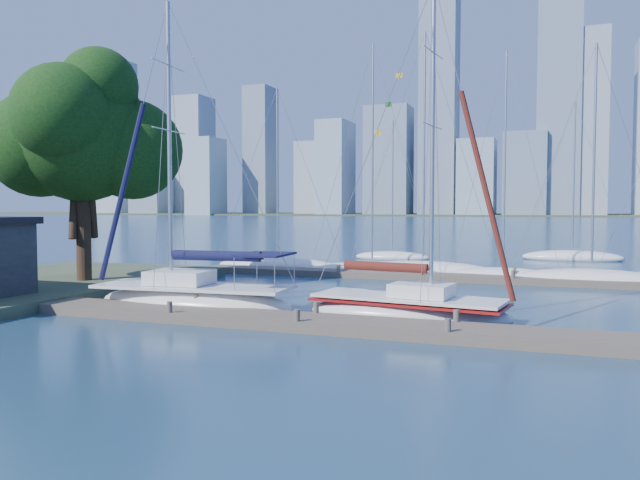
% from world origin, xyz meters
% --- Properties ---
extents(ground, '(700.00, 700.00, 0.00)m').
position_xyz_m(ground, '(0.00, 0.00, 0.00)').
color(ground, navy).
rests_on(ground, ground).
extents(near_dock, '(26.00, 2.00, 0.40)m').
position_xyz_m(near_dock, '(0.00, 0.00, 0.20)').
color(near_dock, brown).
rests_on(near_dock, ground).
extents(far_dock, '(30.00, 1.80, 0.36)m').
position_xyz_m(far_dock, '(2.00, 16.00, 0.18)').
color(far_dock, brown).
rests_on(far_dock, ground).
extents(shore, '(12.00, 22.00, 0.50)m').
position_xyz_m(shore, '(-17.00, 3.00, 0.25)').
color(shore, '#38472D').
rests_on(shore, ground).
extents(far_shore, '(800.00, 100.00, 1.50)m').
position_xyz_m(far_shore, '(0.00, 320.00, 0.00)').
color(far_shore, '#38472D').
rests_on(far_shore, ground).
extents(tree, '(9.19, 8.37, 12.00)m').
position_xyz_m(tree, '(-14.33, 5.43, 8.03)').
color(tree, black).
rests_on(tree, ground).
extents(sailboat_navy, '(8.93, 3.49, 13.13)m').
position_xyz_m(sailboat_navy, '(-5.78, 1.97, 0.99)').
color(sailboat_navy, white).
rests_on(sailboat_navy, ground).
extents(sailboat_maroon, '(7.89, 3.49, 12.79)m').
position_xyz_m(sailboat_maroon, '(2.98, 2.73, 1.06)').
color(sailboat_maroon, white).
rests_on(sailboat_maroon, ground).
extents(bg_boat_0, '(8.98, 2.47, 12.54)m').
position_xyz_m(bg_boat_0, '(-9.45, 18.45, 0.27)').
color(bg_boat_0, white).
rests_on(bg_boat_0, ground).
extents(bg_boat_1, '(8.53, 3.03, 14.62)m').
position_xyz_m(bg_boat_1, '(-2.62, 17.75, 0.27)').
color(bg_boat_1, white).
rests_on(bg_boat_1, ground).
extents(bg_boat_2, '(9.34, 4.85, 15.48)m').
position_xyz_m(bg_boat_2, '(0.37, 18.99, 0.30)').
color(bg_boat_2, white).
rests_on(bg_boat_2, ground).
extents(bg_boat_3, '(6.79, 4.23, 13.51)m').
position_xyz_m(bg_boat_3, '(5.32, 17.66, 0.26)').
color(bg_boat_3, white).
rests_on(bg_boat_3, ground).
extents(bg_boat_4, '(8.72, 4.60, 13.40)m').
position_xyz_m(bg_boat_4, '(10.01, 16.89, 0.29)').
color(bg_boat_4, white).
rests_on(bg_boat_4, ground).
extents(bg_boat_6, '(6.29, 2.60, 11.52)m').
position_xyz_m(bg_boat_6, '(-4.12, 29.09, 0.24)').
color(bg_boat_6, white).
rests_on(bg_boat_6, ground).
extents(bg_boat_7, '(7.96, 3.94, 12.91)m').
position_xyz_m(bg_boat_7, '(9.50, 33.29, 0.27)').
color(bg_boat_7, white).
rests_on(bg_boat_7, ground).
extents(skyline, '(503.56, 51.31, 119.52)m').
position_xyz_m(skyline, '(18.40, 290.68, 37.40)').
color(skyline, '#859BAC').
rests_on(skyline, ground).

